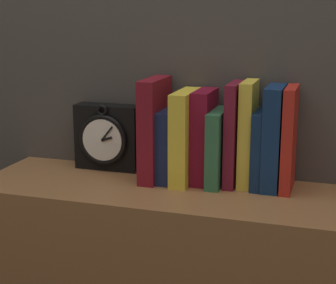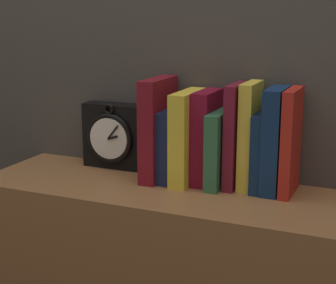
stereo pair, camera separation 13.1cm
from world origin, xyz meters
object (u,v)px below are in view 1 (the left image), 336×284
object	(u,v)px
book_slot8_navy	(273,138)
book_slot9_red	(289,139)
book_slot3_maroon	(204,137)
book_slot7_navy	(259,149)
book_slot2_yellow	(185,137)
book_slot4_green	(218,148)
book_slot6_yellow	(248,134)
book_slot1_navy	(170,145)
book_slot5_maroon	(234,134)
book_slot0_maroon	(155,129)
clock	(107,137)

from	to	relation	value
book_slot8_navy	book_slot9_red	size ratio (longest dim) A/B	1.00
book_slot3_maroon	book_slot7_navy	world-z (taller)	book_slot3_maroon
book_slot2_yellow	book_slot4_green	bearing A→B (deg)	3.90
book_slot3_maroon	book_slot4_green	size ratio (longest dim) A/B	1.25
book_slot6_yellow	book_slot1_navy	bearing A→B (deg)	-175.77
book_slot5_maroon	book_slot8_navy	bearing A→B (deg)	-0.63
book_slot0_maroon	book_slot3_maroon	distance (m)	0.12
book_slot3_maroon	book_slot9_red	distance (m)	0.20
book_slot0_maroon	book_slot5_maroon	size ratio (longest dim) A/B	1.02
book_slot7_navy	book_slot2_yellow	bearing A→B (deg)	-175.03
book_slot7_navy	book_slot0_maroon	bearing A→B (deg)	-176.54
book_slot2_yellow	book_slot4_green	xyz separation A→B (m)	(0.08, 0.01, -0.02)
clock	book_slot3_maroon	world-z (taller)	book_slot3_maroon
book_slot2_yellow	book_slot6_yellow	bearing A→B (deg)	7.86
book_slot3_maroon	book_slot6_yellow	distance (m)	0.11
book_slot1_navy	book_slot9_red	bearing A→B (deg)	1.37
book_slot4_green	book_slot7_navy	world-z (taller)	book_slot7_navy
book_slot4_green	book_slot8_navy	bearing A→B (deg)	3.84
clock	book_slot3_maroon	xyz separation A→B (m)	(0.27, -0.03, 0.03)
book_slot9_red	book_slot0_maroon	bearing A→B (deg)	-177.63
book_slot1_navy	book_slot6_yellow	distance (m)	0.19
book_slot6_yellow	book_slot2_yellow	bearing A→B (deg)	-172.14
clock	book_slot6_yellow	world-z (taller)	book_slot6_yellow
book_slot1_navy	book_slot3_maroon	bearing A→B (deg)	5.84
book_slot7_navy	book_slot9_red	xyz separation A→B (m)	(0.07, -0.00, 0.03)
clock	book_slot7_navy	size ratio (longest dim) A/B	0.97
book_slot4_green	book_slot2_yellow	bearing A→B (deg)	-176.10
book_slot2_yellow	book_slot1_navy	bearing A→B (deg)	170.70
clock	book_slot7_navy	world-z (taller)	book_slot7_navy
clock	book_slot8_navy	distance (m)	0.44
book_slot0_maroon	book_slot7_navy	xyz separation A→B (m)	(0.26, 0.02, -0.03)
book_slot4_green	book_slot6_yellow	world-z (taller)	book_slot6_yellow
book_slot8_navy	book_slot1_navy	bearing A→B (deg)	-178.25
book_slot0_maroon	book_slot4_green	world-z (taller)	book_slot0_maroon
book_slot2_yellow	book_slot7_navy	distance (m)	0.18
book_slot4_green	book_slot9_red	bearing A→B (deg)	2.73
book_slot7_navy	book_slot5_maroon	bearing A→B (deg)	-179.81
book_slot2_yellow	book_slot5_maroon	size ratio (longest dim) A/B	0.91
book_slot2_yellow	clock	bearing A→B (deg)	169.33
book_slot6_yellow	book_slot4_green	bearing A→B (deg)	-167.57
book_slot3_maroon	book_slot9_red	xyz separation A→B (m)	(0.20, -0.00, 0.01)
book_slot0_maroon	book_slot7_navy	world-z (taller)	book_slot0_maroon
book_slot5_maroon	book_slot7_navy	xyz separation A→B (m)	(0.06, 0.00, -0.03)
clock	book_slot5_maroon	world-z (taller)	book_slot5_maroon
book_slot3_maroon	book_slot1_navy	bearing A→B (deg)	-174.16
book_slot4_green	book_slot6_yellow	xyz separation A→B (m)	(0.07, 0.02, 0.04)
book_slot1_navy	book_slot9_red	distance (m)	0.29
book_slot6_yellow	book_slot7_navy	xyz separation A→B (m)	(0.03, -0.01, -0.03)
book_slot8_navy	book_slot6_yellow	bearing A→B (deg)	174.10
book_slot0_maroon	book_slot6_yellow	world-z (taller)	same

